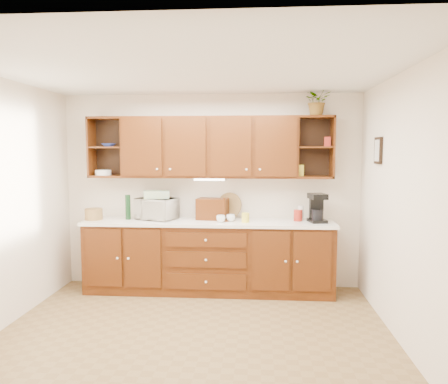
% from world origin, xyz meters
% --- Properties ---
extents(floor, '(4.00, 4.00, 0.00)m').
position_xyz_m(floor, '(0.00, 0.00, 0.00)').
color(floor, olive).
rests_on(floor, ground).
extents(ceiling, '(4.00, 4.00, 0.00)m').
position_xyz_m(ceiling, '(0.00, 0.00, 2.60)').
color(ceiling, white).
rests_on(ceiling, back_wall).
extents(back_wall, '(4.00, 0.00, 4.00)m').
position_xyz_m(back_wall, '(0.00, 1.75, 1.30)').
color(back_wall, '#EFE0C9').
rests_on(back_wall, floor).
extents(right_wall, '(0.00, 3.50, 3.50)m').
position_xyz_m(right_wall, '(2.00, 0.00, 1.30)').
color(right_wall, '#EFE0C9').
rests_on(right_wall, floor).
extents(base_cabinets, '(3.20, 0.60, 0.90)m').
position_xyz_m(base_cabinets, '(0.00, 1.45, 0.45)').
color(base_cabinets, '#391906').
rests_on(base_cabinets, floor).
extents(countertop, '(3.24, 0.64, 0.04)m').
position_xyz_m(countertop, '(0.00, 1.44, 0.92)').
color(countertop, white).
rests_on(countertop, base_cabinets).
extents(upper_cabinets, '(3.20, 0.33, 0.80)m').
position_xyz_m(upper_cabinets, '(0.01, 1.59, 1.89)').
color(upper_cabinets, '#391906').
rests_on(upper_cabinets, back_wall).
extents(undercabinet_light, '(0.40, 0.05, 0.02)m').
position_xyz_m(undercabinet_light, '(0.00, 1.53, 1.47)').
color(undercabinet_light, white).
rests_on(undercabinet_light, upper_cabinets).
extents(framed_picture, '(0.03, 0.24, 0.30)m').
position_xyz_m(framed_picture, '(1.98, 0.90, 1.85)').
color(framed_picture, black).
rests_on(framed_picture, right_wall).
extents(wicker_basket, '(0.28, 0.28, 0.15)m').
position_xyz_m(wicker_basket, '(-1.52, 1.41, 1.01)').
color(wicker_basket, olive).
rests_on(wicker_basket, countertop).
extents(microwave, '(0.60, 0.50, 0.28)m').
position_xyz_m(microwave, '(-0.70, 1.51, 1.08)').
color(microwave, beige).
rests_on(microwave, countertop).
extents(towel_stack, '(0.38, 0.32, 0.10)m').
position_xyz_m(towel_stack, '(-0.70, 1.51, 1.27)').
color(towel_stack, '#EBEE70').
rests_on(towel_stack, microwave).
extents(wine_bottle, '(0.09, 0.09, 0.33)m').
position_xyz_m(wine_bottle, '(-1.07, 1.47, 1.10)').
color(wine_bottle, black).
rests_on(wine_bottle, countertop).
extents(woven_tray, '(0.36, 0.20, 0.35)m').
position_xyz_m(woven_tray, '(0.25, 1.69, 0.95)').
color(woven_tray, olive).
rests_on(woven_tray, countertop).
extents(bread_box, '(0.43, 0.30, 0.28)m').
position_xyz_m(bread_box, '(0.04, 1.56, 1.08)').
color(bread_box, '#391906').
rests_on(bread_box, countertop).
extents(mug_tree, '(0.24, 0.26, 0.31)m').
position_xyz_m(mug_tree, '(0.21, 1.41, 0.99)').
color(mug_tree, '#391906').
rests_on(mug_tree, countertop).
extents(canister_red, '(0.12, 0.12, 0.15)m').
position_xyz_m(canister_red, '(1.16, 1.51, 1.01)').
color(canister_red, maroon).
rests_on(canister_red, countertop).
extents(canister_white, '(0.09, 0.09, 0.19)m').
position_xyz_m(canister_white, '(1.20, 1.56, 1.04)').
color(canister_white, white).
rests_on(canister_white, countertop).
extents(canister_yellow, '(0.13, 0.13, 0.12)m').
position_xyz_m(canister_yellow, '(0.48, 1.35, 1.00)').
color(canister_yellow, yellow).
rests_on(canister_yellow, countertop).
extents(coffee_maker, '(0.24, 0.29, 0.37)m').
position_xyz_m(coffee_maker, '(1.39, 1.45, 1.12)').
color(coffee_maker, black).
rests_on(coffee_maker, countertop).
extents(bowl_stack, '(0.19, 0.19, 0.04)m').
position_xyz_m(bowl_stack, '(-1.34, 1.56, 1.92)').
color(bowl_stack, navy).
rests_on(bowl_stack, upper_cabinets).
extents(plate_stack, '(0.27, 0.27, 0.07)m').
position_xyz_m(plate_stack, '(-1.43, 1.57, 1.56)').
color(plate_stack, white).
rests_on(plate_stack, upper_cabinets).
extents(pantry_box_yellow, '(0.08, 0.07, 0.14)m').
position_xyz_m(pantry_box_yellow, '(1.18, 1.55, 1.59)').
color(pantry_box_yellow, yellow).
rests_on(pantry_box_yellow, upper_cabinets).
extents(pantry_box_red, '(0.09, 0.09, 0.12)m').
position_xyz_m(pantry_box_red, '(1.52, 1.55, 1.96)').
color(pantry_box_red, maroon).
rests_on(pantry_box_red, upper_cabinets).
extents(potted_plant, '(0.39, 0.36, 0.37)m').
position_xyz_m(potted_plant, '(1.38, 1.52, 2.47)').
color(potted_plant, '#999999').
rests_on(potted_plant, upper_cabinets).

